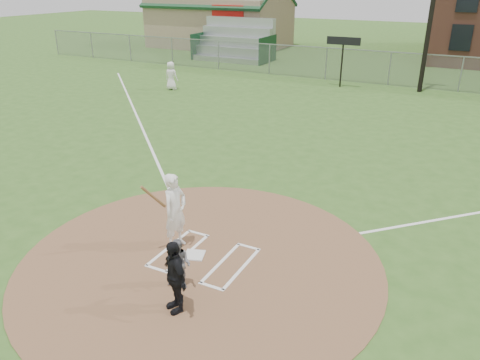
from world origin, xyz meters
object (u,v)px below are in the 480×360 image
at_px(home_plate, 194,255).
at_px(batter_at_plate, 175,211).
at_px(catcher, 179,264).
at_px(umpire, 175,276).
at_px(ondeck_player, 171,76).

xyz_separation_m(home_plate, batter_at_plate, (-0.62, 0.19, 0.94)).
height_order(catcher, batter_at_plate, batter_at_plate).
xyz_separation_m(umpire, batter_at_plate, (-1.35, 2.00, 0.18)).
bearing_deg(ondeck_player, catcher, 123.79).
bearing_deg(ondeck_player, home_plate, 124.94).
xyz_separation_m(catcher, umpire, (0.35, -0.63, 0.21)).
bearing_deg(umpire, ondeck_player, 158.73).
height_order(catcher, ondeck_player, ondeck_player).
bearing_deg(umpire, catcher, 152.47).
relative_size(catcher, umpire, 0.73).
relative_size(home_plate, catcher, 0.41).
distance_m(catcher, ondeck_player, 19.55).
bearing_deg(catcher, ondeck_player, 117.18).
height_order(home_plate, ondeck_player, ondeck_player).
height_order(catcher, umpire, umpire).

